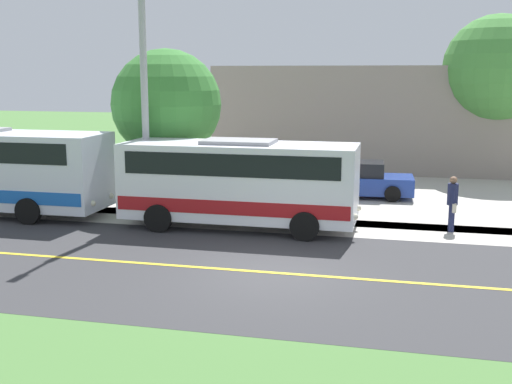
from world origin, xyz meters
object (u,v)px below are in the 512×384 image
at_px(shuttle_bus_front, 239,180).
at_px(tree_lot_edge, 498,69).
at_px(parked_car_near, 357,180).
at_px(pedestrian_with_bags, 452,202).
at_px(street_light_pole, 143,82).
at_px(tree_curbside, 166,105).
at_px(commercial_building, 375,115).

xyz_separation_m(shuttle_bus_front, tree_lot_edge, (-12.90, 9.38, 3.58)).
xyz_separation_m(parked_car_near, tree_lot_edge, (-6.70, 6.01, 4.49)).
bearing_deg(tree_lot_edge, pedestrian_with_bags, -12.45).
relative_size(parked_car_near, tree_lot_edge, 0.58).
bearing_deg(tree_lot_edge, street_light_pole, -45.62).
distance_m(street_light_pole, tree_lot_edge, 17.90).
bearing_deg(tree_curbside, shuttle_bus_front, 50.86).
height_order(parked_car_near, commercial_building, commercial_building).
bearing_deg(street_light_pole, parked_car_near, 130.64).
xyz_separation_m(pedestrian_with_bags, parked_car_near, (-5.15, -3.40, -0.28)).
xyz_separation_m(tree_curbside, commercial_building, (-14.00, 7.06, -1.16)).
height_order(shuttle_bus_front, tree_curbside, tree_curbside).
bearing_deg(street_light_pole, commercial_building, 157.30).
bearing_deg(shuttle_bus_front, pedestrian_with_bags, 98.86).
height_order(shuttle_bus_front, parked_car_near, shuttle_bus_front).
bearing_deg(street_light_pole, pedestrian_with_bags, 93.74).
bearing_deg(parked_car_near, shuttle_bus_front, -28.46).
bearing_deg(tree_curbside, commercial_building, 153.23).
bearing_deg(tree_curbside, tree_lot_edge, 127.69).
bearing_deg(parked_car_near, pedestrian_with_bags, 33.41).
height_order(shuttle_bus_front, tree_lot_edge, tree_lot_edge).
height_order(tree_curbside, commercial_building, tree_curbside).
bearing_deg(pedestrian_with_bags, commercial_building, -168.36).
distance_m(shuttle_bus_front, street_light_pole, 4.64).
bearing_deg(commercial_building, parked_car_near, -0.70).
height_order(shuttle_bus_front, commercial_building, commercial_building).
bearing_deg(tree_lot_edge, parked_car_near, -41.91).
bearing_deg(pedestrian_with_bags, parked_car_near, -146.59).
height_order(shuttle_bus_front, street_light_pole, street_light_pole).
height_order(pedestrian_with_bags, parked_car_near, pedestrian_with_bags).
xyz_separation_m(parked_car_near, tree_curbside, (3.30, -6.93, 3.15)).
bearing_deg(street_light_pole, tree_lot_edge, 134.38).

